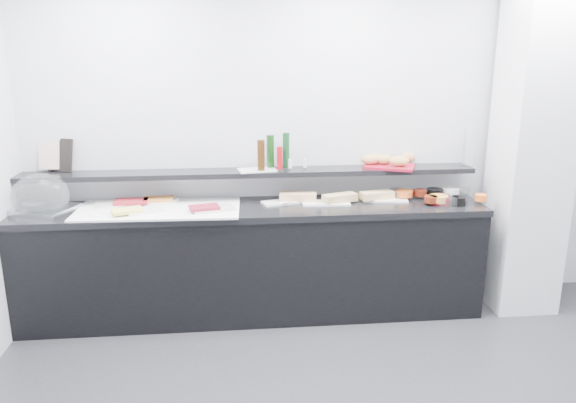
{
  "coord_description": "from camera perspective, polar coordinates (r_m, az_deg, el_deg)",
  "views": [
    {
      "loc": [
        -0.85,
        -2.5,
        2.09
      ],
      "look_at": [
        -0.45,
        1.45,
        1.0
      ],
      "focal_mm": 35.0,
      "sensor_mm": 36.0,
      "label": 1
    }
  ],
  "objects": [
    {
      "name": "back_wall",
      "position": [
        4.64,
        4.88,
        6.12
      ],
      "size": [
        5.0,
        0.02,
        2.7
      ],
      "primitive_type": "cube",
      "color": "silver",
      "rests_on": "ground"
    },
    {
      "name": "column",
      "position": [
        4.83,
        23.54,
        5.26
      ],
      "size": [
        0.5,
        0.5,
        2.7
      ],
      "primitive_type": "cube",
      "color": "white",
      "rests_on": "ground"
    },
    {
      "name": "buffet_cabinet",
      "position": [
        4.52,
        -3.5,
        -6.29
      ],
      "size": [
        3.6,
        0.6,
        0.85
      ],
      "primitive_type": "cube",
      "color": "black",
      "rests_on": "ground"
    },
    {
      "name": "counter_top",
      "position": [
        4.37,
        -3.59,
        -0.8
      ],
      "size": [
        3.62,
        0.62,
        0.05
      ],
      "primitive_type": "cube",
      "color": "black",
      "rests_on": "buffet_cabinet"
    },
    {
      "name": "wall_shelf",
      "position": [
        4.48,
        -3.74,
        2.95
      ],
      "size": [
        3.6,
        0.25,
        0.04
      ],
      "primitive_type": "cube",
      "color": "black",
      "rests_on": "back_wall"
    },
    {
      "name": "cloche_base",
      "position": [
        4.61,
        -23.95,
        -0.69
      ],
      "size": [
        0.61,
        0.51,
        0.04
      ],
      "primitive_type": "cube",
      "rotation": [
        0.0,
        0.0,
        -0.38
      ],
      "color": "#ADB0B4",
      "rests_on": "counter_top"
    },
    {
      "name": "cloche_dome",
      "position": [
        4.56,
        -23.83,
        0.52
      ],
      "size": [
        0.48,
        0.39,
        0.34
      ],
      "primitive_type": "ellipsoid",
      "rotation": [
        0.0,
        0.0,
        0.33
      ],
      "color": "white",
      "rests_on": "cloche_base"
    },
    {
      "name": "linen_runner",
      "position": [
        4.37,
        -13.0,
        -0.77
      ],
      "size": [
        1.24,
        0.62,
        0.01
      ],
      "primitive_type": "cube",
      "rotation": [
        0.0,
        0.0,
        -0.03
      ],
      "color": "white",
      "rests_on": "counter_top"
    },
    {
      "name": "platter_meat_a",
      "position": [
        4.56,
        -16.89,
        -0.16
      ],
      "size": [
        0.38,
        0.3,
        0.01
      ],
      "primitive_type": "cube",
      "rotation": [
        0.0,
        0.0,
        0.25
      ],
      "color": "silver",
      "rests_on": "linen_runner"
    },
    {
      "name": "food_meat_a",
      "position": [
        4.51,
        -15.64,
        -0.0
      ],
      "size": [
        0.26,
        0.17,
        0.02
      ],
      "primitive_type": "cube",
      "rotation": [
        0.0,
        0.0,
        0.02
      ],
      "color": "maroon",
      "rests_on": "platter_meat_a"
    },
    {
      "name": "platter_salmon",
      "position": [
        4.55,
        -13.34,
        0.06
      ],
      "size": [
        0.37,
        0.31,
        0.01
      ],
      "primitive_type": "cube",
      "rotation": [
        0.0,
        0.0,
        -0.36
      ],
      "color": "white",
      "rests_on": "linen_runner"
    },
    {
      "name": "food_salmon",
      "position": [
        4.53,
        -13.03,
        0.24
      ],
      "size": [
        0.23,
        0.15,
        0.02
      ],
      "primitive_type": "cube",
      "rotation": [
        0.0,
        0.0,
        0.05
      ],
      "color": "orange",
      "rests_on": "platter_salmon"
    },
    {
      "name": "platter_cheese",
      "position": [
        4.3,
        -14.37,
        -0.88
      ],
      "size": [
        0.32,
        0.28,
        0.01
      ],
      "primitive_type": "cube",
      "rotation": [
        0.0,
        0.0,
        0.41
      ],
      "color": "white",
      "rests_on": "linen_runner"
    },
    {
      "name": "food_cheese",
      "position": [
        4.26,
        -16.01,
        -0.89
      ],
      "size": [
        0.25,
        0.2,
        0.02
      ],
      "primitive_type": "cube",
      "rotation": [
        0.0,
        0.0,
        0.35
      ],
      "color": "#F7EF60",
      "rests_on": "platter_cheese"
    },
    {
      "name": "platter_meat_b",
      "position": [
        4.26,
        -7.65,
        -0.69
      ],
      "size": [
        0.35,
        0.28,
        0.01
      ],
      "primitive_type": "cube",
      "rotation": [
        0.0,
        0.0,
        0.25
      ],
      "color": "silver",
      "rests_on": "linen_runner"
    },
    {
      "name": "food_meat_b",
      "position": [
        4.23,
        -8.5,
        -0.59
      ],
      "size": [
        0.24,
        0.18,
        0.02
      ],
      "primitive_type": "cube",
      "rotation": [
        0.0,
        0.0,
        0.22
      ],
      "color": "maroon",
      "rests_on": "platter_meat_b"
    },
    {
      "name": "sandwich_plate_left",
      "position": [
        4.45,
        -0.47,
        -0.06
      ],
      "size": [
        0.36,
        0.23,
        0.01
      ],
      "primitive_type": "cube",
      "rotation": [
        0.0,
        0.0,
        0.27
      ],
      "color": "white",
      "rests_on": "counter_top"
    },
    {
      "name": "sandwich_food_left",
      "position": [
        4.47,
        1.02,
        0.51
      ],
      "size": [
        0.31,
        0.16,
        0.06
      ],
      "primitive_type": "cube",
      "rotation": [
        0.0,
        0.0,
        -0.17
      ],
      "color": "tan",
      "rests_on": "sandwich_plate_left"
    },
    {
      "name": "tongs_left",
      "position": [
        4.41,
        0.29,
        -0.06
      ],
      "size": [
        0.14,
        0.1,
        0.01
      ],
      "primitive_type": "cylinder",
      "rotation": [
        0.0,
        1.57,
        0.59
      ],
      "color": "silver",
      "rests_on": "sandwich_plate_left"
    },
    {
      "name": "sandwich_plate_mid",
      "position": [
        4.43,
        3.87,
        -0.17
      ],
      "size": [
        0.38,
        0.18,
        0.01
      ],
      "primitive_type": "cube",
      "rotation": [
        0.0,
        0.0,
        -0.04
      ],
      "color": "white",
      "rests_on": "counter_top"
    },
    {
      "name": "sandwich_food_mid",
      "position": [
        4.45,
        5.29,
        0.37
      ],
      "size": [
        0.29,
        0.19,
        0.06
      ],
      "primitive_type": "cube",
      "rotation": [
        0.0,
        0.0,
        0.33
      ],
      "color": "tan",
      "rests_on": "sandwich_plate_mid"
    },
    {
      "name": "tongs_mid",
      "position": [
        4.38,
        3.72,
        -0.2
      ],
      "size": [
        0.16,
        0.03,
        0.01
      ],
      "primitive_type": "cylinder",
      "rotation": [
        0.0,
        1.57,
        0.13
      ],
      "color": "silver",
      "rests_on": "sandwich_plate_mid"
    },
    {
      "name": "sandwich_plate_right",
      "position": [
        4.59,
        9.82,
        0.19
      ],
      "size": [
        0.38,
        0.21,
        0.01
      ],
      "primitive_type": "cube",
      "rotation": [
        0.0,
        0.0,
        -0.16
      ],
      "color": "white",
      "rests_on": "counter_top"
    },
    {
      "name": "sandwich_food_right",
      "position": [
        4.57,
        9.02,
        0.64
      ],
      "size": [
        0.29,
        0.16,
        0.06
      ],
      "primitive_type": "cube",
      "rotation": [
        0.0,
        0.0,
        0.23
      ],
      "color": "#D6B470",
      "rests_on": "sandwich_plate_right"
    },
    {
      "name": "tongs_right",
      "position": [
        4.54,
        9.1,
        0.21
      ],
      "size": [
        0.14,
        0.1,
        0.01
      ],
      "primitive_type": "cylinder",
      "rotation": [
        0.0,
        1.57,
        0.6
      ],
      "color": "#ADAEB4",
      "rests_on": "sandwich_plate_right"
    },
    {
      "name": "bowl_glass_fruit",
      "position": [
        4.68,
        11.1,
        0.77
      ],
      "size": [
        0.21,
        0.21,
        0.07
      ],
      "primitive_type": "cylinder",
      "rotation": [
        0.0,
        0.0,
        -0.34
      ],
      "color": "white",
      "rests_on": "counter_top"
    },
    {
      "name": "fill_glass_fruit",
      "position": [
        4.65,
        11.73,
        0.81
      ],
      "size": [
        0.16,
        0.16,
        0.05
      ],
      "primitive_type": "cylinder",
      "rotation": [
        0.0,
        0.0,
        0.25
      ],
      "color": "#E25C1E",
      "rests_on": "bowl_glass_fruit"
    },
    {
      "name": "bowl_black_jam",
      "position": [
        4.77,
        14.66,
        0.84
      ],
      "size": [
        0.14,
        0.14,
        0.07
      ],
      "primitive_type": "cylinder",
      "rotation": [
        0.0,
        0.0,
        0.05
      ],
      "color": "black",
      "rests_on": "counter_top"
    },
    {
      "name": "fill_black_jam",
      "position": [
        4.7,
        13.27,
        0.87
      ],
      "size": [
        0.12,
        0.12,
        0.05
      ],
      "primitive_type": "cylinder",
      "rotation": [
        0.0,
        0.0,
        -0.2
      ],
      "color": "#5E1B0D",
      "rests_on": "bowl_black_jam"
    },
    {
      "name": "bowl_glass_cream",
      "position": [
        4.83,
        17.06,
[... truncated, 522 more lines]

